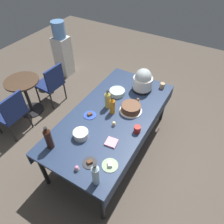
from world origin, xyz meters
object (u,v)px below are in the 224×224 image
(water_cooler, at_px, (62,51))
(maroon_chair_left, at_px, (11,112))
(cupcake_rose, at_px, (138,100))
(coffee_mug_tan, at_px, (162,85))
(soda_bottle_cola, at_px, (48,138))
(dessert_plate_sage, at_px, (110,165))
(frosted_layer_cake, at_px, (131,108))
(glass_salad_bowl, at_px, (117,92))
(dessert_plate_charcoal, at_px, (90,163))
(slow_cooker, at_px, (143,81))
(ceramic_snack_bowl, at_px, (81,134))
(round_cafe_table, at_px, (25,91))
(soda_bottle_ginger_ale, at_px, (108,100))
(dessert_plate_cobalt, at_px, (90,115))
(cupcake_lemon, at_px, (77,168))
(soda_bottle_orange_juice, at_px, (112,106))
(maroon_chair_right, at_px, (51,82))
(cupcake_berry, at_px, (114,124))
(potluck_table, at_px, (112,118))
(coffee_mug_red, at_px, (137,129))
(soda_bottle_water, at_px, (96,174))

(water_cooler, bearing_deg, maroon_chair_left, -165.20)
(cupcake_rose, xyz_separation_m, coffee_mug_tan, (0.52, -0.19, 0.01))
(soda_bottle_cola, xyz_separation_m, water_cooler, (2.19, 1.71, -0.32))
(dessert_plate_sage, bearing_deg, frosted_layer_cake, 12.20)
(glass_salad_bowl, bearing_deg, dessert_plate_charcoal, -164.61)
(slow_cooker, distance_m, cupcake_rose, 0.35)
(ceramic_snack_bowl, height_order, round_cafe_table, ceramic_snack_bowl)
(soda_bottle_ginger_ale, bearing_deg, dessert_plate_cobalt, 156.07)
(frosted_layer_cake, height_order, soda_bottle_ginger_ale, soda_bottle_ginger_ale)
(ceramic_snack_bowl, height_order, cupcake_lemon, ceramic_snack_bowl)
(cupcake_lemon, relative_size, coffee_mug_tan, 0.58)
(cupcake_rose, xyz_separation_m, soda_bottle_orange_juice, (-0.39, 0.22, 0.10))
(cupcake_rose, bearing_deg, maroon_chair_right, 91.24)
(dessert_plate_charcoal, height_order, maroon_chair_left, maroon_chair_left)
(cupcake_berry, xyz_separation_m, water_cooler, (1.50, 2.20, -0.19))
(potluck_table, bearing_deg, glass_salad_bowl, 20.41)
(potluck_table, distance_m, ceramic_snack_bowl, 0.57)
(frosted_layer_cake, xyz_separation_m, slow_cooker, (0.54, 0.07, 0.12))
(cupcake_lemon, bearing_deg, dessert_plate_sage, -51.18)
(frosted_layer_cake, bearing_deg, cupcake_lemon, 175.61)
(frosted_layer_cake, bearing_deg, maroon_chair_left, 112.94)
(cupcake_berry, bearing_deg, potluck_table, 37.35)
(round_cafe_table, bearing_deg, glass_salad_bowl, -73.34)
(dessert_plate_charcoal, distance_m, cupcake_lemon, 0.16)
(ceramic_snack_bowl, height_order, dessert_plate_sage, ceramic_snack_bowl)
(dessert_plate_sage, bearing_deg, cupcake_rose, 9.63)
(frosted_layer_cake, xyz_separation_m, round_cafe_table, (-0.25, 2.00, -0.31))
(cupcake_rose, xyz_separation_m, maroon_chair_right, (-0.04, 1.78, -0.29))
(potluck_table, bearing_deg, round_cafe_table, 91.59)
(dessert_plate_sage, height_order, coffee_mug_tan, coffee_mug_tan)
(dessert_plate_sage, xyz_separation_m, dessert_plate_charcoal, (-0.09, 0.21, -0.00))
(coffee_mug_tan, bearing_deg, coffee_mug_red, -177.17)
(frosted_layer_cake, distance_m, maroon_chair_left, 1.95)
(frosted_layer_cake, height_order, cupcake_berry, frosted_layer_cake)
(potluck_table, relative_size, coffee_mug_red, 16.74)
(frosted_layer_cake, distance_m, cupcake_lemon, 1.16)
(ceramic_snack_bowl, bearing_deg, maroon_chair_left, 90.08)
(ceramic_snack_bowl, height_order, dessert_plate_cobalt, ceramic_snack_bowl)
(slow_cooker, bearing_deg, coffee_mug_red, -159.52)
(dessert_plate_cobalt, relative_size, round_cafe_table, 0.25)
(water_cooler, bearing_deg, dessert_plate_cobalt, -129.69)
(ceramic_snack_bowl, relative_size, dessert_plate_cobalt, 1.08)
(potluck_table, distance_m, frosted_layer_cake, 0.30)
(maroon_chair_right, bearing_deg, glass_salad_bowl, -88.22)
(soda_bottle_cola, relative_size, maroon_chair_right, 0.41)
(soda_bottle_orange_juice, bearing_deg, glass_salad_bowl, 20.01)
(soda_bottle_water, bearing_deg, potluck_table, 21.07)
(frosted_layer_cake, relative_size, soda_bottle_water, 1.00)
(dessert_plate_charcoal, distance_m, dessert_plate_cobalt, 0.78)
(potluck_table, bearing_deg, water_cooler, 57.30)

